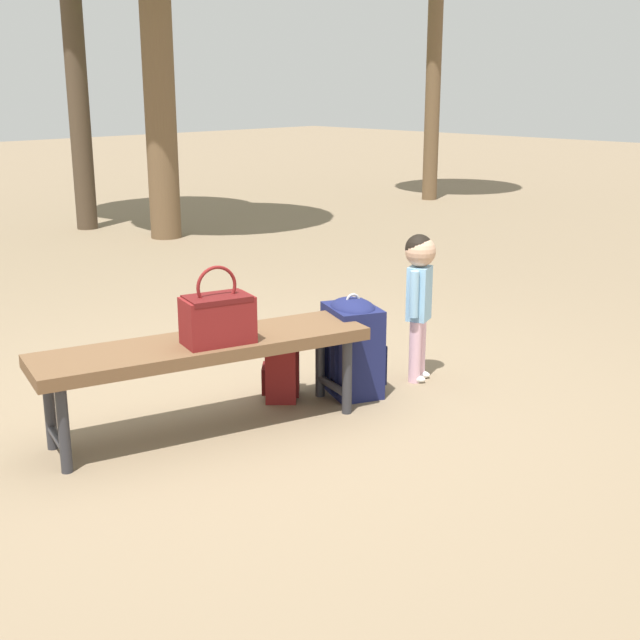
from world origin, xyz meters
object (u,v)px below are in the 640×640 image
(handbag, at_px, (218,317))
(backpack_large, at_px, (353,344))
(child_standing, at_px, (419,285))
(backpack_small, at_px, (281,366))
(park_bench, at_px, (204,352))

(handbag, relative_size, backpack_large, 0.67)
(child_standing, xyz_separation_m, backpack_small, (-0.74, 0.32, -0.37))
(park_bench, xyz_separation_m, backpack_large, (0.87, -0.14, -0.12))
(park_bench, bearing_deg, child_standing, -11.40)
(backpack_small, bearing_deg, park_bench, -173.26)
(backpack_small, bearing_deg, child_standing, -23.63)
(child_standing, height_order, backpack_small, child_standing)
(backpack_large, bearing_deg, child_standing, -15.47)
(backpack_large, xyz_separation_m, backpack_small, (-0.33, 0.21, -0.09))
(handbag, height_order, child_standing, child_standing)
(child_standing, bearing_deg, park_bench, 168.60)
(handbag, bearing_deg, backpack_small, 15.19)
(park_bench, bearing_deg, backpack_large, -9.44)
(handbag, distance_m, child_standing, 1.27)
(child_standing, distance_m, backpack_large, 0.50)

